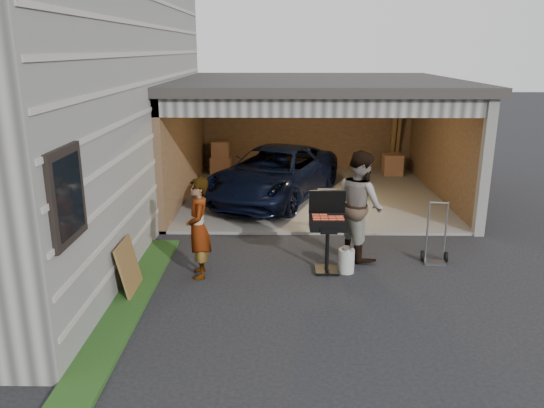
{
  "coord_description": "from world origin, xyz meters",
  "views": [
    {
      "loc": [
        -0.07,
        -6.51,
        3.59
      ],
      "look_at": [
        -0.19,
        1.79,
        1.15
      ],
      "focal_mm": 35.0,
      "sensor_mm": 36.0,
      "label": 1
    }
  ],
  "objects_px": {
    "propane_tank": "(346,261)",
    "plywood_panel": "(129,268)",
    "man": "(360,205)",
    "woman": "(198,228)",
    "minivan": "(274,176)",
    "bbq_grill": "(328,225)",
    "hand_truck": "(435,251)"
  },
  "relations": [
    {
      "from": "propane_tank",
      "to": "plywood_panel",
      "type": "xyz_separation_m",
      "value": [
        -3.38,
        -0.83,
        0.21
      ]
    },
    {
      "from": "man",
      "to": "woman",
      "type": "bearing_deg",
      "value": 85.17
    },
    {
      "from": "woman",
      "to": "propane_tank",
      "type": "distance_m",
      "value": 2.5
    },
    {
      "from": "minivan",
      "to": "bbq_grill",
      "type": "xyz_separation_m",
      "value": [
        0.93,
        -4.28,
        0.18
      ]
    },
    {
      "from": "bbq_grill",
      "to": "propane_tank",
      "type": "xyz_separation_m",
      "value": [
        0.32,
        -0.05,
        -0.6
      ]
    },
    {
      "from": "propane_tank",
      "to": "woman",
      "type": "bearing_deg",
      "value": -175.76
    },
    {
      "from": "man",
      "to": "bbq_grill",
      "type": "relative_size",
      "value": 1.43
    },
    {
      "from": "plywood_panel",
      "to": "minivan",
      "type": "bearing_deg",
      "value": 67.56
    },
    {
      "from": "bbq_grill",
      "to": "hand_truck",
      "type": "xyz_separation_m",
      "value": [
        1.92,
        0.4,
        -0.59
      ]
    },
    {
      "from": "man",
      "to": "minivan",
      "type": "bearing_deg",
      "value": 0.1
    },
    {
      "from": "man",
      "to": "bbq_grill",
      "type": "distance_m",
      "value": 0.93
    },
    {
      "from": "man",
      "to": "plywood_panel",
      "type": "distance_m",
      "value": 4.03
    },
    {
      "from": "plywood_panel",
      "to": "hand_truck",
      "type": "height_order",
      "value": "hand_truck"
    },
    {
      "from": "propane_tank",
      "to": "hand_truck",
      "type": "relative_size",
      "value": 0.37
    },
    {
      "from": "bbq_grill",
      "to": "plywood_panel",
      "type": "bearing_deg",
      "value": -163.94
    },
    {
      "from": "woman",
      "to": "propane_tank",
      "type": "relative_size",
      "value": 4.1
    },
    {
      "from": "man",
      "to": "bbq_grill",
      "type": "bearing_deg",
      "value": 114.25
    },
    {
      "from": "minivan",
      "to": "woman",
      "type": "distance_m",
      "value": 4.65
    },
    {
      "from": "hand_truck",
      "to": "propane_tank",
      "type": "bearing_deg",
      "value": -156.11
    },
    {
      "from": "bbq_grill",
      "to": "plywood_panel",
      "type": "relative_size",
      "value": 1.62
    },
    {
      "from": "woman",
      "to": "man",
      "type": "bearing_deg",
      "value": 97.56
    },
    {
      "from": "woman",
      "to": "man",
      "type": "height_order",
      "value": "man"
    },
    {
      "from": "woman",
      "to": "plywood_panel",
      "type": "relative_size",
      "value": 1.98
    },
    {
      "from": "woman",
      "to": "man",
      "type": "relative_size",
      "value": 0.86
    },
    {
      "from": "bbq_grill",
      "to": "propane_tank",
      "type": "distance_m",
      "value": 0.69
    },
    {
      "from": "woman",
      "to": "hand_truck",
      "type": "xyz_separation_m",
      "value": [
        4.01,
        0.63,
        -0.61
      ]
    },
    {
      "from": "propane_tank",
      "to": "bbq_grill",
      "type": "bearing_deg",
      "value": 171.66
    },
    {
      "from": "man",
      "to": "hand_truck",
      "type": "height_order",
      "value": "man"
    },
    {
      "from": "minivan",
      "to": "bbq_grill",
      "type": "distance_m",
      "value": 4.38
    },
    {
      "from": "man",
      "to": "bbq_grill",
      "type": "height_order",
      "value": "man"
    },
    {
      "from": "woman",
      "to": "plywood_panel",
      "type": "bearing_deg",
      "value": -66.72
    },
    {
      "from": "woman",
      "to": "propane_tank",
      "type": "xyz_separation_m",
      "value": [
        2.42,
        0.18,
        -0.62
      ]
    }
  ]
}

